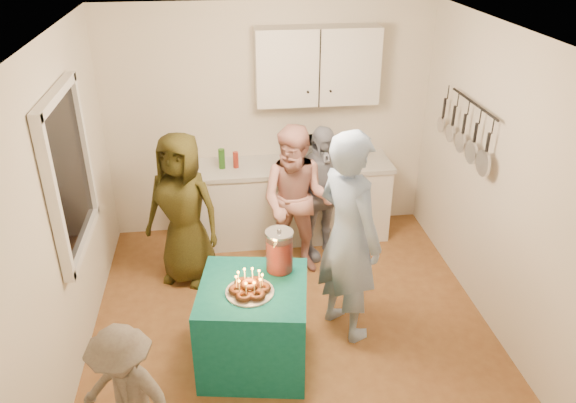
{
  "coord_description": "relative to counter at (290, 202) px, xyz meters",
  "views": [
    {
      "loc": [
        -0.55,
        -3.94,
        3.39
      ],
      "look_at": [
        0.0,
        0.35,
        1.15
      ],
      "focal_mm": 35.0,
      "sensor_mm": 36.0,
      "label": 1
    }
  ],
  "objects": [
    {
      "name": "floor",
      "position": [
        -0.2,
        -1.7,
        -0.43
      ],
      "size": [
        4.0,
        4.0,
        0.0
      ],
      "primitive_type": "plane",
      "color": "brown",
      "rests_on": "ground"
    },
    {
      "name": "ceiling",
      "position": [
        -0.2,
        -1.7,
        2.17
      ],
      "size": [
        4.0,
        4.0,
        0.0
      ],
      "primitive_type": "plane",
      "color": "white",
      "rests_on": "floor"
    },
    {
      "name": "back_wall",
      "position": [
        -0.2,
        0.3,
        0.87
      ],
      "size": [
        3.6,
        3.6,
        0.0
      ],
      "primitive_type": "plane",
      "color": "silver",
      "rests_on": "floor"
    },
    {
      "name": "left_wall",
      "position": [
        -2.0,
        -1.7,
        0.87
      ],
      "size": [
        4.0,
        4.0,
        0.0
      ],
      "primitive_type": "plane",
      "color": "silver",
      "rests_on": "floor"
    },
    {
      "name": "right_wall",
      "position": [
        1.6,
        -1.7,
        0.87
      ],
      "size": [
        4.0,
        4.0,
        0.0
      ],
      "primitive_type": "plane",
      "color": "silver",
      "rests_on": "floor"
    },
    {
      "name": "window_night",
      "position": [
        -1.97,
        -1.4,
        1.12
      ],
      "size": [
        0.04,
        1.0,
        1.2
      ],
      "primitive_type": "cube",
      "color": "black",
      "rests_on": "left_wall"
    },
    {
      "name": "counter",
      "position": [
        0.0,
        0.0,
        0.0
      ],
      "size": [
        2.2,
        0.58,
        0.86
      ],
      "primitive_type": "cube",
      "color": "white",
      "rests_on": "floor"
    },
    {
      "name": "countertop",
      "position": [
        0.0,
        -0.0,
        0.46
      ],
      "size": [
        2.24,
        0.62,
        0.05
      ],
      "primitive_type": "cube",
      "color": "beige",
      "rests_on": "counter"
    },
    {
      "name": "upper_cabinet",
      "position": [
        0.3,
        0.15,
        1.52
      ],
      "size": [
        1.3,
        0.3,
        0.8
      ],
      "primitive_type": "cube",
      "color": "white",
      "rests_on": "back_wall"
    },
    {
      "name": "pot_rack",
      "position": [
        1.52,
        -1.0,
        1.17
      ],
      "size": [
        0.12,
        1.0,
        0.6
      ],
      "primitive_type": "cube",
      "color": "black",
      "rests_on": "right_wall"
    },
    {
      "name": "microwave",
      "position": [
        0.26,
        0.0,
        0.62
      ],
      "size": [
        0.53,
        0.39,
        0.27
      ],
      "primitive_type": "imported",
      "rotation": [
        0.0,
        0.0,
        0.11
      ],
      "color": "white",
      "rests_on": "countertop"
    },
    {
      "name": "party_table",
      "position": [
        -0.57,
        -2.02,
        -0.05
      ],
      "size": [
        0.98,
        0.98,
        0.76
      ],
      "primitive_type": "cube",
      "rotation": [
        0.0,
        0.0,
        -0.17
      ],
      "color": "#0F645C",
      "rests_on": "floor"
    },
    {
      "name": "donut_cake",
      "position": [
        -0.59,
        -2.09,
        0.42
      ],
      "size": [
        0.38,
        0.38,
        0.18
      ],
      "primitive_type": null,
      "color": "#381C0C",
      "rests_on": "party_table"
    },
    {
      "name": "punch_jar",
      "position": [
        -0.33,
        -1.81,
        0.5
      ],
      "size": [
        0.22,
        0.22,
        0.34
      ],
      "primitive_type": "cylinder",
      "color": "red",
      "rests_on": "party_table"
    },
    {
      "name": "man_birthday",
      "position": [
        0.27,
        -1.68,
        0.53
      ],
      "size": [
        0.74,
        0.83,
        1.91
      ],
      "primitive_type": "imported",
      "rotation": [
        0.0,
        0.0,
        2.07
      ],
      "color": "#96B1DB",
      "rests_on": "floor"
    },
    {
      "name": "woman_back_left",
      "position": [
        -1.16,
        -0.7,
        0.36
      ],
      "size": [
        0.91,
        0.78,
        1.58
      ],
      "primitive_type": "imported",
      "rotation": [
        0.0,
        0.0,
        -0.42
      ],
      "color": "brown",
      "rests_on": "floor"
    },
    {
      "name": "woman_back_center",
      "position": [
        -0.03,
        -0.69,
        0.36
      ],
      "size": [
        0.93,
        0.83,
        1.59
      ],
      "primitive_type": "imported",
      "rotation": [
        0.0,
        0.0,
        -0.36
      ],
      "color": "#CC6E6A",
      "rests_on": "floor"
    },
    {
      "name": "woman_back_right",
      "position": [
        0.25,
        -0.44,
        0.32
      ],
      "size": [
        0.95,
        0.62,
        1.49
      ],
      "primitive_type": "imported",
      "rotation": [
        0.0,
        0.0,
        0.33
      ],
      "color": "#101736",
      "rests_on": "floor"
    },
    {
      "name": "child_near_left",
      "position": [
        -1.46,
        -2.87,
        0.13
      ],
      "size": [
        0.84,
        0.73,
        1.13
      ],
      "primitive_type": "imported",
      "rotation": [
        0.0,
        0.0,
        -0.54
      ],
      "color": "#585046",
      "rests_on": "floor"
    }
  ]
}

